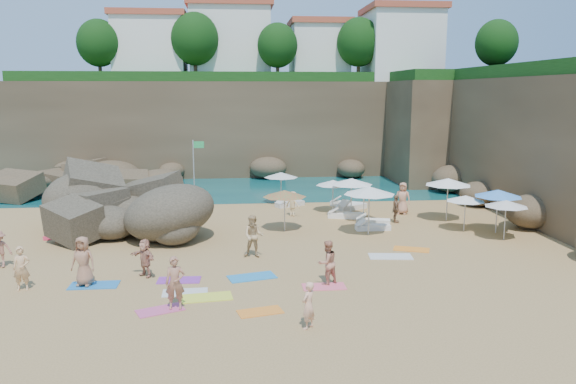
{
  "coord_description": "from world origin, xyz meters",
  "views": [
    {
      "loc": [
        -0.73,
        -25.82,
        7.21
      ],
      "look_at": [
        2.0,
        3.0,
        2.0
      ],
      "focal_mm": 35.0,
      "sensor_mm": 36.0,
      "label": 1
    }
  ],
  "objects": [
    {
      "name": "seawater",
      "position": [
        0.0,
        30.0,
        0.0
      ],
      "size": [
        120.0,
        120.0,
        0.0
      ],
      "primitive_type": "plane",
      "color": "#0C4751",
      "rests_on": "ground"
    },
    {
      "name": "person_stand_2",
      "position": [
        2.58,
        6.09,
        0.73
      ],
      "size": [
        0.98,
        0.89,
        1.46
      ],
      "primitive_type": "imported",
      "rotation": [
        0.0,
        0.0,
        2.47
      ],
      "color": "#E1BB80",
      "rests_on": "ground"
    },
    {
      "name": "person_stand_3",
      "position": [
        8.1,
        3.9,
        0.78
      ],
      "size": [
        0.49,
        0.96,
        1.57
      ],
      "primitive_type": "imported",
      "rotation": [
        0.0,
        0.0,
        1.45
      ],
      "color": "#8B6445",
      "rests_on": "ground"
    },
    {
      "name": "person_stand_0",
      "position": [
        -8.58,
        -5.31,
        0.83
      ],
      "size": [
        0.64,
        0.46,
        1.66
      ],
      "primitive_type": "imported",
      "rotation": [
        0.0,
        0.0,
        0.11
      ],
      "color": "tan",
      "rests_on": "ground"
    },
    {
      "name": "person_lie_2",
      "position": [
        -6.44,
        -5.08,
        0.25
      ],
      "size": [
        1.3,
        2.03,
        0.5
      ],
      "primitive_type": "imported",
      "rotation": [
        0.0,
        0.0,
        -0.22
      ],
      "color": "#9D6A4E",
      "rests_on": "ground"
    },
    {
      "name": "towel_2",
      "position": [
        0.01,
        -8.23,
        0.01
      ],
      "size": [
        1.6,
        1.06,
        0.03
      ],
      "primitive_type": "cube",
      "rotation": [
        0.0,
        0.0,
        0.24
      ],
      "color": "orange",
      "rests_on": "ground"
    },
    {
      "name": "marina_masts",
      "position": [
        -16.5,
        30.0,
        3.0
      ],
      "size": [
        3.1,
        0.1,
        6.0
      ],
      "color": "white",
      "rests_on": "ground"
    },
    {
      "name": "person_stand_1",
      "position": [
        2.66,
        -5.73,
        0.85
      ],
      "size": [
        1.04,
        0.97,
        1.71
      ],
      "primitive_type": "imported",
      "rotation": [
        0.0,
        0.0,
        3.65
      ],
      "color": "tan",
      "rests_on": "ground"
    },
    {
      "name": "parasol_0",
      "position": [
        2.19,
        9.75,
        1.9
      ],
      "size": [
        2.19,
        2.19,
        2.08
      ],
      "color": "silver",
      "rests_on": "ground"
    },
    {
      "name": "parasol_1",
      "position": [
        6.4,
        4.43,
        1.75
      ],
      "size": [
        2.01,
        2.01,
        1.9
      ],
      "color": "silver",
      "rests_on": "ground"
    },
    {
      "name": "parasol_11",
      "position": [
        5.98,
        1.49,
        2.28
      ],
      "size": [
        2.63,
        2.63,
        2.48
      ],
      "color": "silver",
      "rests_on": "ground"
    },
    {
      "name": "clifftop_buildings",
      "position": [
        2.96,
        25.79,
        11.24
      ],
      "size": [
        28.48,
        9.48,
        7.0
      ],
      "color": "white",
      "rests_on": "cliff_back"
    },
    {
      "name": "parasol_7",
      "position": [
        11.14,
        1.73,
        1.73
      ],
      "size": [
        2.0,
        2.0,
        1.89
      ],
      "color": "silver",
      "rests_on": "ground"
    },
    {
      "name": "towel_13",
      "position": [
        6.03,
        -2.48,
        0.02
      ],
      "size": [
        1.98,
        1.16,
        0.03
      ],
      "primitive_type": "cube",
      "rotation": [
        0.0,
        0.0,
        -0.12
      ],
      "color": "silver",
      "rests_on": "ground"
    },
    {
      "name": "person_lie_5",
      "position": [
        0.01,
        -1.98,
        0.35
      ],
      "size": [
        1.26,
        2.01,
        0.71
      ],
      "primitive_type": "imported",
      "rotation": [
        0.0,
        0.0,
        -0.2
      ],
      "color": "tan",
      "rests_on": "ground"
    },
    {
      "name": "cliff_back",
      "position": [
        2.0,
        25.0,
        4.0
      ],
      "size": [
        44.0,
        8.0,
        8.0
      ],
      "primitive_type": "cube",
      "color": "brown",
      "rests_on": "ground"
    },
    {
      "name": "person_lie_4",
      "position": [
        -2.79,
        -7.71,
        0.21
      ],
      "size": [
        0.68,
        1.8,
        0.43
      ],
      "primitive_type": "imported",
      "rotation": [
        0.0,
        0.0,
        0.02
      ],
      "color": "#A66D53",
      "rests_on": "ground"
    },
    {
      "name": "cliff_right",
      "position": [
        19.0,
        8.0,
        4.0
      ],
      "size": [
        8.0,
        30.0,
        8.0
      ],
      "primitive_type": "cube",
      "color": "brown",
      "rests_on": "ground"
    },
    {
      "name": "towel_5",
      "position": [
        -2.62,
        -6.17,
        0.01
      ],
      "size": [
        1.65,
        0.87,
        0.03
      ],
      "primitive_type": "cube",
      "rotation": [
        0.0,
        0.0,
        0.04
      ],
      "color": "silver",
      "rests_on": "ground"
    },
    {
      "name": "parasol_10",
      "position": [
        12.61,
        1.18,
        2.08
      ],
      "size": [
        2.4,
        2.4,
        2.27
      ],
      "color": "silver",
      "rests_on": "ground"
    },
    {
      "name": "towel_11",
      "position": [
        -6.52,
        3.72,
        0.02
      ],
      "size": [
        1.92,
        1.33,
        0.03
      ],
      "primitive_type": "cube",
      "rotation": [
        0.0,
        0.0,
        -0.28
      ],
      "color": "green",
      "rests_on": "ground"
    },
    {
      "name": "rock_promontory",
      "position": [
        -11.0,
        16.0,
        0.0
      ],
      "size": [
        12.0,
        7.0,
        2.0
      ],
      "primitive_type": null,
      "color": "brown",
      "rests_on": "ground"
    },
    {
      "name": "lounger_0",
      "position": [
        2.68,
        8.98,
        0.15
      ],
      "size": [
        1.97,
        1.46,
        0.29
      ],
      "primitive_type": "cube",
      "rotation": [
        0.0,
        0.0,
        0.5
      ],
      "color": "silver",
      "rests_on": "ground"
    },
    {
      "name": "towel_6",
      "position": [
        -2.97,
        -4.78,
        0.01
      ],
      "size": [
        1.67,
        0.88,
        0.03
      ],
      "primitive_type": "cube",
      "rotation": [
        0.0,
        0.0,
        -0.04
      ],
      "color": "purple",
      "rests_on": "ground"
    },
    {
      "name": "towel_4",
      "position": [
        -1.81,
        -6.74,
        0.02
      ],
      "size": [
        1.87,
        1.1,
        0.03
      ],
      "primitive_type": "cube",
      "rotation": [
        0.0,
        0.0,
        0.12
      ],
      "color": "#E1EB3D",
      "rests_on": "ground"
    },
    {
      "name": "towel_1",
      "position": [
        -3.31,
        -7.79,
        0.01
      ],
      "size": [
        1.71,
        1.31,
        0.03
      ],
      "primitive_type": "cube",
      "rotation": [
        0.0,
        0.0,
        0.41
      ],
      "color": "#CC4F82",
      "rests_on": "ground"
    },
    {
      "name": "towel_0",
      "position": [
        -6.1,
        -5.07,
        0.02
      ],
      "size": [
        1.8,
        0.91,
        0.03
      ],
      "primitive_type": "cube",
      "rotation": [
        0.0,
        0.0,
        0.0
      ],
      "color": "#2271B8",
      "rests_on": "ground"
    },
    {
      "name": "parasol_6",
      "position": [
        1.79,
        2.64,
        1.98
      ],
      "size": [
        2.28,
        2.28,
        2.16
      ],
      "color": "silver",
      "rests_on": "ground"
    },
    {
      "name": "towel_10",
      "position": [
        7.32,
        -1.43,
        0.01
      ],
      "size": [
        1.8,
        1.33,
        0.03
      ],
      "primitive_type": "cube",
      "rotation": [
        0.0,
        0.0,
        -0.36
      ],
      "color": "orange",
      "rests_on": "ground"
    },
    {
      "name": "flag_pole",
      "position": [
        -3.42,
        12.38,
        2.54
      ],
      "size": [
        0.78,
        0.09,
        3.98
      ],
      "color": "silver",
      "rests_on": "ground"
    },
    {
      "name": "lounger_3",
      "position": [
        5.59,
        5.31,
        0.16
      ],
      "size": [
        2.14,
        1.24,
        0.32
      ],
      "primitive_type": "cube",
      "rotation": [
        0.0,
        0.0,
        -0.3
      ],
      "color": "white",
      "rests_on": "ground"
    },
    {
      "name": "towel_9",
      "position": [
        2.5,
        -6.04,
        0.01
      ],
      "size": [
        1.61,
        0.81,
        0.03
      ],
      "primitive_type": "cube",
      "rotation": [
        0.0,
        0.0,
        -0.0
      ],
      "color": "#FD627A",
      "rests_on": "ground"
    },
    {
      "name": "parasol_4",
      "position": [
        11.1,
        4.12,
        2.22
      ],
      "size": [
        2.56,
        2.56,
        2.42
      ],
      "color": "silver",
      "rests_on": "ground"
    },
    {
      "name": "towel_8",
      "position": [
        -0.15,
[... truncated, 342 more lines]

